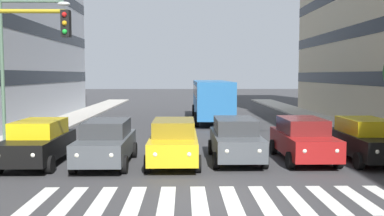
% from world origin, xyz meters
% --- Properties ---
extents(ground_plane, '(180.00, 180.00, 0.00)m').
position_xyz_m(ground_plane, '(0.00, 0.00, 0.00)').
color(ground_plane, '#38383A').
extents(crosswalk_markings, '(10.35, 2.80, 0.01)m').
position_xyz_m(crosswalk_markings, '(-0.00, 0.00, 0.00)').
color(crosswalk_markings, silver).
rests_on(crosswalk_markings, ground_plane).
extents(car_0, '(2.02, 4.44, 1.72)m').
position_xyz_m(car_0, '(-6.47, -5.14, 0.89)').
color(car_0, black).
rests_on(car_0, ground_plane).
extents(car_1, '(2.02, 4.44, 1.72)m').
position_xyz_m(car_1, '(-3.97, -5.33, 0.89)').
color(car_1, maroon).
rests_on(car_1, ground_plane).
extents(car_2, '(2.02, 4.44, 1.72)m').
position_xyz_m(car_2, '(-1.22, -5.34, 0.89)').
color(car_2, '#474C51').
rests_on(car_2, ground_plane).
extents(car_3, '(2.02, 4.44, 1.72)m').
position_xyz_m(car_3, '(1.27, -4.80, 0.89)').
color(car_3, gold).
rests_on(car_3, ground_plane).
extents(car_4, '(2.02, 4.44, 1.72)m').
position_xyz_m(car_4, '(3.88, -4.68, 0.89)').
color(car_4, '#474C51').
rests_on(car_4, ground_plane).
extents(car_5, '(2.02, 4.44, 1.72)m').
position_xyz_m(car_5, '(6.51, -4.75, 0.89)').
color(car_5, black).
rests_on(car_5, ground_plane).
extents(bus_behind_traffic, '(2.78, 10.50, 3.00)m').
position_xyz_m(bus_behind_traffic, '(-1.22, -20.05, 1.86)').
color(bus_behind_traffic, '#286BAD').
rests_on(bus_behind_traffic, ground_plane).
extents(street_lamp_right, '(3.11, 0.28, 6.66)m').
position_xyz_m(street_lamp_right, '(8.30, -7.19, 4.28)').
color(street_lamp_right, '#4C6B56').
rests_on(street_lamp_right, sidewalk_right).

